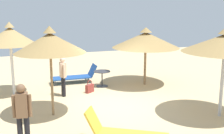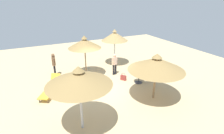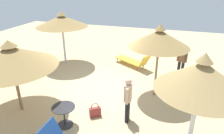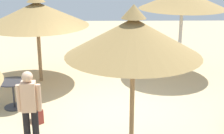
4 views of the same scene
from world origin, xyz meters
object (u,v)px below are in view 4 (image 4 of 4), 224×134
at_px(parasol_umbrella_far_left, 37,14).
at_px(person_standing_near_left, 29,106).
at_px(handbag, 37,114).
at_px(parasol_umbrella_edge, 133,37).
at_px(side_table_round, 13,89).

relative_size(parasol_umbrella_far_left, person_standing_near_left, 1.90).
xyz_separation_m(person_standing_near_left, handbag, (0.11, -1.07, -0.68)).
bearing_deg(parasol_umbrella_far_left, handbag, 98.53).
bearing_deg(parasol_umbrella_far_left, parasol_umbrella_edge, 118.53).
xyz_separation_m(parasol_umbrella_edge, person_standing_near_left, (1.87, -0.66, -1.45)).
relative_size(parasol_umbrella_far_left, parasol_umbrella_edge, 1.03).
distance_m(parasol_umbrella_edge, handbag, 3.39).
relative_size(person_standing_near_left, side_table_round, 2.15).
bearing_deg(person_standing_near_left, parasol_umbrella_edge, 160.59).
xyz_separation_m(parasol_umbrella_far_left, handbag, (-0.40, 2.64, -1.81)).
height_order(parasol_umbrella_far_left, side_table_round, parasol_umbrella_far_left).
relative_size(person_standing_near_left, handbag, 2.99).
height_order(parasol_umbrella_far_left, person_standing_near_left, parasol_umbrella_far_left).
height_order(parasol_umbrella_edge, person_standing_near_left, parasol_umbrella_edge).
bearing_deg(side_table_round, handbag, 133.17).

